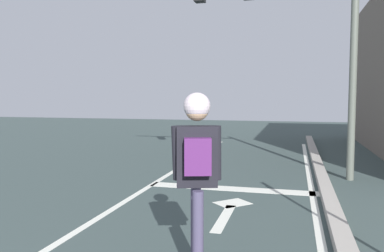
# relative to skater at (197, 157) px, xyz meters

# --- Properties ---
(lane_line_center) EXTENTS (0.12, 20.00, 0.01)m
(lane_line_center) POSITION_rel_skater_xyz_m (-1.92, 1.86, -1.24)
(lane_line_center) COLOR silver
(lane_line_center) RESTS_ON ground
(lane_line_curbside) EXTENTS (0.12, 20.00, 0.01)m
(lane_line_curbside) POSITION_rel_skater_xyz_m (1.29, 1.86, -1.24)
(lane_line_curbside) COLOR silver
(lane_line_curbside) RESTS_ON ground
(stop_bar) EXTENTS (3.37, 0.40, 0.01)m
(stop_bar) POSITION_rel_skater_xyz_m (-0.24, 3.90, -1.24)
(stop_bar) COLOR silver
(stop_bar) RESTS_ON ground
(lane_arrow_stem) EXTENTS (0.16, 1.40, 0.01)m
(lane_arrow_stem) POSITION_rel_skater_xyz_m (-0.07, 2.01, -1.24)
(lane_arrow_stem) COLOR silver
(lane_arrow_stem) RESTS_ON ground
(lane_arrow_head) EXTENTS (0.71, 0.71, 0.01)m
(lane_arrow_head) POSITION_rel_skater_xyz_m (-0.07, 2.86, -1.24)
(lane_arrow_head) COLOR silver
(lane_arrow_head) RESTS_ON ground
(curb_strip) EXTENTS (0.24, 24.00, 0.14)m
(curb_strip) POSITION_rel_skater_xyz_m (1.54, 1.86, -1.18)
(curb_strip) COLOR #A39C93
(curb_strip) RESTS_ON ground
(skater) EXTENTS (0.48, 0.65, 1.81)m
(skater) POSITION_rel_skater_xyz_m (0.00, 0.00, 0.00)
(skater) COLOR #46405C
(skater) RESTS_ON skateboard
(traffic_signal_mast) EXTENTS (4.65, 0.34, 5.13)m
(traffic_signal_mast) POSITION_rel_skater_xyz_m (0.78, 5.40, 2.48)
(traffic_signal_mast) COLOR #595F55
(traffic_signal_mast) RESTS_ON ground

